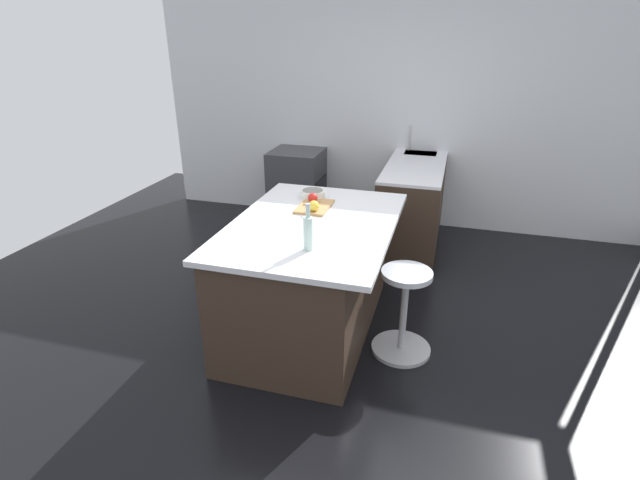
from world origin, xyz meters
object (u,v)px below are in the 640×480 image
apple_red (313,198)px  apple_yellow (314,206)px  fruit_bowl (313,194)px  water_bottle (308,232)px  stool_by_window (404,314)px  cutting_board (314,207)px  kitchen_island (308,276)px  oven_range (297,186)px

apple_red → apple_yellow: bearing=19.2°
fruit_bowl → water_bottle: bearing=15.3°
stool_by_window → apple_yellow: bearing=-110.4°
cutting_board → fruit_bowl: bearing=-159.9°
kitchen_island → fruit_bowl: size_ratio=8.05×
kitchen_island → fruit_bowl: fruit_bowl is taller
cutting_board → apple_red: (-0.06, -0.03, 0.05)m
apple_yellow → water_bottle: 0.66m
oven_range → apple_red: 2.09m
oven_range → water_bottle: 2.93m
apple_yellow → fruit_bowl: size_ratio=0.40×
fruit_bowl → cutting_board: bearing=20.1°
kitchen_island → stool_by_window: 0.78m
apple_red → apple_yellow: (0.18, 0.06, 0.00)m
apple_yellow → oven_range: bearing=-157.9°
stool_by_window → cutting_board: bearing=-117.0°
kitchen_island → water_bottle: size_ratio=5.34×
apple_red → fruit_bowl: bearing=-163.0°
cutting_board → apple_yellow: 0.14m
oven_range → apple_red: bearing=22.4°
oven_range → cutting_board: size_ratio=2.43×
stool_by_window → fruit_bowl: 1.25m
apple_yellow → water_bottle: (0.63, 0.15, 0.06)m
kitchen_island → apple_red: (-0.36, -0.07, 0.51)m
stool_by_window → apple_yellow: (-0.28, -0.76, 0.66)m
apple_red → apple_yellow: 0.19m
oven_range → apple_red: (1.87, 0.77, 0.54)m
oven_range → fruit_bowl: 1.94m
cutting_board → water_bottle: 0.79m
apple_red → water_bottle: size_ratio=0.25×
oven_range → water_bottle: (2.69, 0.99, 0.60)m
cutting_board → fruit_bowl: 0.23m
water_bottle → fruit_bowl: size_ratio=1.51×
stool_by_window → cutting_board: size_ratio=1.85×
stool_by_window → kitchen_island: bearing=-98.2°
apple_yellow → water_bottle: size_ratio=0.26×
apple_red → cutting_board: bearing=27.4°
kitchen_island → cutting_board: (-0.29, -0.03, 0.46)m
stool_by_window → apple_red: size_ratio=8.56×
water_bottle → apple_red: bearing=-165.0°
apple_red → fruit_bowl: apple_red is taller
oven_range → kitchen_island: size_ratio=0.52×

